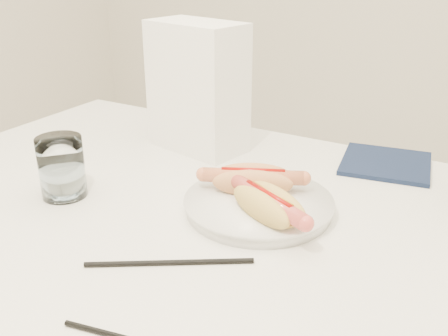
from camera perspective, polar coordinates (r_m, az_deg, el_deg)
The scene contains 8 objects.
table at distance 0.82m, azimuth -1.43°, elevation -8.92°, with size 1.20×0.80×0.75m.
plate at distance 0.80m, azimuth 3.83°, elevation -4.23°, with size 0.22×0.22×0.02m, color white.
hotdog_left at distance 0.82m, azimuth 3.21°, elevation -1.35°, with size 0.15×0.11×0.04m.
hotdog_right at distance 0.74m, azimuth 4.92°, elevation -4.05°, with size 0.15×0.11×0.04m.
water_glass at distance 0.87m, azimuth -17.48°, elevation 0.09°, with size 0.07×0.07×0.10m, color silver.
chopstick_near at distance 0.68m, azimuth -6.03°, elevation -10.33°, with size 0.01×0.01×0.22m, color black.
napkin_box at distance 1.02m, azimuth -2.94°, elevation 8.89°, with size 0.19×0.10×0.25m, color white.
navy_napkin at distance 1.01m, azimuth 17.42°, elevation 0.49°, with size 0.16×0.16×0.01m, color #111B36.
Camera 1 is at (0.37, -0.59, 1.13)m, focal length 41.43 mm.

